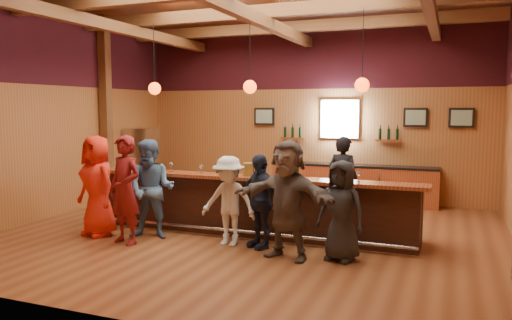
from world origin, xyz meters
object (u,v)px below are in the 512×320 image
object	(u,v)px
customer_dark	(341,211)
bottle_a	(292,169)
customer_brown	(287,199)
bartender	(343,181)
customer_white	(229,201)
back_bar_cabinet	(353,184)
stainless_fridge	(143,163)
customer_navy	(260,201)
ice_bucket	(249,169)
customer_redvest	(125,190)
customer_denim	(151,189)
customer_orange	(97,186)
bar_counter	(254,205)

from	to	relation	value
customer_dark	bottle_a	distance (m)	1.51
customer_brown	bartender	xyz separation A→B (m)	(0.36, 2.47, -0.04)
customer_white	customer_brown	distance (m)	1.21
customer_white	customer_brown	world-z (taller)	customer_brown
back_bar_cabinet	stainless_fridge	world-z (taller)	stainless_fridge
back_bar_cabinet	customer_navy	world-z (taller)	customer_navy
stainless_fridge	ice_bucket	xyz separation A→B (m)	(4.14, -2.74, 0.33)
back_bar_cabinet	customer_brown	world-z (taller)	customer_brown
back_bar_cabinet	customer_white	distance (m)	4.72
bartender	bottle_a	bearing A→B (deg)	81.17
customer_dark	customer_navy	bearing A→B (deg)	-173.82
bottle_a	customer_brown	bearing A→B (deg)	-76.10
bartender	ice_bucket	bearing A→B (deg)	62.55
customer_redvest	bartender	distance (m)	4.17
ice_bucket	bartender	bearing A→B (deg)	45.63
bartender	bottle_a	world-z (taller)	bartender
customer_denim	bottle_a	bearing A→B (deg)	7.27
back_bar_cabinet	customer_orange	bearing A→B (deg)	-127.99
customer_denim	customer_dark	bearing A→B (deg)	-14.30
customer_navy	customer_brown	world-z (taller)	customer_brown
stainless_fridge	customer_white	xyz separation A→B (m)	(4.05, -3.42, -0.14)
bar_counter	bottle_a	distance (m)	1.09
customer_orange	customer_white	xyz separation A→B (m)	(2.50, 0.27, -0.15)
customer_redvest	customer_denim	world-z (taller)	customer_redvest
back_bar_cabinet	stainless_fridge	bearing A→B (deg)	-168.07
stainless_fridge	bartender	size ratio (longest dim) A/B	1.01
stainless_fridge	customer_navy	bearing A→B (deg)	-36.22
stainless_fridge	customer_navy	world-z (taller)	stainless_fridge
customer_redvest	bottle_a	xyz separation A→B (m)	(2.56, 1.34, 0.31)
customer_navy	bottle_a	world-z (taller)	customer_navy
bartender	ice_bucket	distance (m)	2.05
customer_orange	bottle_a	size ratio (longest dim) A/B	5.31
ice_bucket	bottle_a	size ratio (longest dim) A/B	0.67
bartender	bottle_a	distance (m)	1.52
customer_brown	bottle_a	world-z (taller)	customer_brown
stainless_fridge	bottle_a	xyz separation A→B (m)	(4.91, -2.62, 0.34)
bartender	ice_bucket	world-z (taller)	bartender
customer_denim	bartender	xyz separation A→B (m)	(2.98, 2.21, 0.00)
customer_navy	customer_brown	bearing A→B (deg)	-3.70
customer_white	bartender	bearing A→B (deg)	56.21
back_bar_cabinet	bottle_a	xyz separation A→B (m)	(-0.39, -3.74, 0.77)
stainless_fridge	customer_orange	size ratio (longest dim) A/B	0.98
customer_navy	bartender	world-z (taller)	bartender
customer_navy	bartender	size ratio (longest dim) A/B	0.88
customer_brown	bottle_a	distance (m)	1.22
customer_denim	bottle_a	distance (m)	2.52
customer_denim	bartender	world-z (taller)	bartender
bar_counter	customer_navy	size ratio (longest dim) A/B	4.01
stainless_fridge	bar_counter	bearing A→B (deg)	-30.76
customer_denim	back_bar_cabinet	bearing A→B (deg)	46.08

